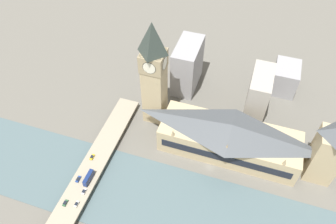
{
  "coord_description": "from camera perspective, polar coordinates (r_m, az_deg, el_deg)",
  "views": [
    {
      "loc": [
        -115.13,
        -10.35,
        180.68
      ],
      "look_at": [
        22.99,
        35.24,
        17.22
      ],
      "focal_mm": 35.0,
      "sensor_mm": 36.0,
      "label": 1
    }
  ],
  "objects": [
    {
      "name": "parliament_hall",
      "position": [
        213.86,
        10.64,
        -4.49
      ],
      "size": [
        29.7,
        88.78,
        26.25
      ],
      "color": "tan",
      "rests_on": "ground_plane"
    },
    {
      "name": "car_northbound_lead",
      "position": [
        204.63,
        -14.43,
        -13.25
      ],
      "size": [
        3.81,
        1.9,
        1.4
      ],
      "color": "silver",
      "rests_on": "road_bridge"
    },
    {
      "name": "victoria_tower",
      "position": [
        213.26,
        26.03,
        -6.29
      ],
      "size": [
        16.19,
        16.19,
        49.7
      ],
      "color": "tan",
      "rests_on": "ground_plane"
    },
    {
      "name": "car_southbound_tail",
      "position": [
        209.71,
        -15.38,
        -11.2
      ],
      "size": [
        4.47,
        1.82,
        1.43
      ],
      "color": "navy",
      "rests_on": "road_bridge"
    },
    {
      "name": "road_bridge",
      "position": [
        211.32,
        -13.94,
        -10.85
      ],
      "size": [
        135.44,
        14.88,
        4.69
      ],
      "color": "gray",
      "rests_on": "ground_plane"
    },
    {
      "name": "city_block_east",
      "position": [
        250.45,
        3.39,
        8.02
      ],
      "size": [
        33.21,
        17.04,
        37.91
      ],
      "color": "#939399",
      "rests_on": "ground_plane"
    },
    {
      "name": "city_block_west",
      "position": [
        268.09,
        19.71,
        5.65
      ],
      "size": [
        24.62,
        18.08,
        21.19
      ],
      "color": "#939399",
      "rests_on": "ground_plane"
    },
    {
      "name": "car_northbound_tail",
      "position": [
        216.5,
        -13.08,
        -7.64
      ],
      "size": [
        4.25,
        1.94,
        1.43
      ],
      "color": "gold",
      "rests_on": "road_bridge"
    },
    {
      "name": "city_block_center",
      "position": [
        239.57,
        15.46,
        3.1
      ],
      "size": [
        31.59,
        14.09,
        34.1
      ],
      "color": "#A39E93",
      "rests_on": "ground_plane"
    },
    {
      "name": "double_decker_bus_lead",
      "position": [
        206.37,
        -13.68,
        -11.05
      ],
      "size": [
        10.3,
        2.54,
        4.87
      ],
      "color": "navy",
      "rests_on": "road_bridge"
    },
    {
      "name": "car_southbound_mid",
      "position": [
        203.95,
        -17.46,
        -14.87
      ],
      "size": [
        4.13,
        1.85,
        1.45
      ],
      "color": "#2D5638",
      "rests_on": "road_bridge"
    },
    {
      "name": "car_northbound_mid",
      "position": [
        201.88,
        -15.63,
        -15.17
      ],
      "size": [
        3.88,
        1.78,
        1.35
      ],
      "color": "silver",
      "rests_on": "road_bridge"
    },
    {
      "name": "ground_plane",
      "position": [
        214.49,
        7.13,
        -9.67
      ],
      "size": [
        600.0,
        600.0,
        0.0
      ],
      "primitive_type": "plane",
      "color": "#605E56"
    },
    {
      "name": "river_water",
      "position": [
        199.08,
        4.9,
        -17.09
      ],
      "size": [
        51.72,
        360.0,
        0.3
      ],
      "primitive_type": "cube",
      "color": "#4C6066",
      "rests_on": "ground_plane"
    },
    {
      "name": "clock_tower",
      "position": [
        209.65,
        -2.48,
        6.81
      ],
      "size": [
        15.2,
        15.2,
        79.12
      ],
      "color": "tan",
      "rests_on": "ground_plane"
    }
  ]
}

